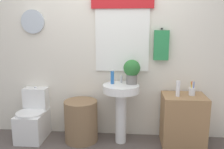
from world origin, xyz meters
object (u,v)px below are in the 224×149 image
Objects in this scene: soap_bottle at (112,77)px; potted_plant at (132,70)px; toothbrush_cup at (192,91)px; wooden_cabinet at (183,120)px; toilet at (33,119)px; lotion_bottle at (178,89)px; pedestal_sink at (121,100)px; laundry_hamper at (81,121)px.

potted_plant reaches higher than soap_bottle.
wooden_cabinet is at bearing -168.39° from toothbrush_cup.
lotion_bottle is at bearing -2.09° from toilet.
toothbrush_cup is (0.79, -0.04, -0.26)m from potted_plant.
soap_bottle is 1.06m from toothbrush_cup.
potted_plant is at bearing 175.05° from wooden_cabinet.
potted_plant is at bearing 2.20° from soap_bottle.
wooden_cabinet is (0.83, 0.00, -0.26)m from pedestal_sink.
toothbrush_cup is (0.93, 0.02, 0.14)m from pedestal_sink.
potted_plant is at bearing 170.47° from lotion_bottle.
pedestal_sink is 4.70× the size of soap_bottle.
laundry_hamper is at bearing -179.23° from toothbrush_cup.
potted_plant is at bearing 177.09° from toothbrush_cup.
potted_plant is (0.14, 0.06, 0.40)m from pedestal_sink.
pedestal_sink is (1.25, -0.03, 0.33)m from toilet.
toothbrush_cup is at bearing -1.64° from soap_bottle.
wooden_cabinet is 0.96m from potted_plant.
soap_bottle is 0.87m from lotion_bottle.
potted_plant is 1.61× the size of lotion_bottle.
pedestal_sink is 0.87m from wooden_cabinet.
toilet is 1.04× the size of wooden_cabinet.
lotion_bottle is (0.74, -0.04, 0.19)m from pedestal_sink.
toilet is 3.89× the size of toothbrush_cup.
toothbrush_cup is at bearing -2.91° from potted_plant.
pedestal_sink is at bearing -178.77° from toothbrush_cup.
toilet is 2.19× the size of potted_plant.
laundry_hamper is at bearing 180.00° from pedestal_sink.
toilet is 1.29m from soap_bottle.
lotion_bottle reaches higher than pedestal_sink.
soap_bottle is 0.85× the size of lotion_bottle.
lotion_bottle is 0.21m from toothbrush_cup.
toilet is 4.15× the size of soap_bottle.
pedestal_sink is (0.55, 0.00, 0.31)m from laundry_hamper.
laundry_hamper is at bearing 178.22° from lotion_bottle.
soap_bottle reaches higher than toothbrush_cup.
toothbrush_cup is at bearing 1.23° from pedestal_sink.
toilet is at bearing -178.87° from potted_plant.
laundry_hamper is 1.55m from toothbrush_cup.
laundry_hamper is 1.00m from potted_plant.
toilet is at bearing 179.67° from toothbrush_cup.
pedestal_sink is 4.41× the size of toothbrush_cup.
soap_bottle reaches higher than toilet.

